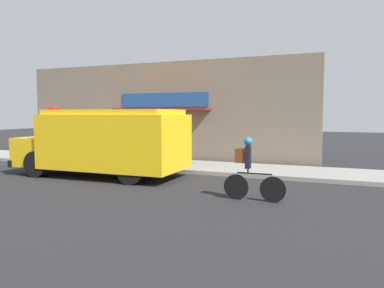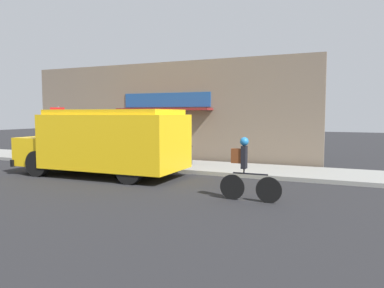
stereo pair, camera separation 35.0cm
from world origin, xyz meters
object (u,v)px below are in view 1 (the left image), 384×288
Objects in this scene: stop_sign_post at (55,124)px; trash_bin at (185,155)px; cyclist at (250,169)px; school_bus at (106,141)px.

stop_sign_post reaches higher than trash_bin.
stop_sign_post reaches higher than cyclist.
trash_bin is (5.92, 0.72, -1.19)m from stop_sign_post.
school_bus is 3.81× the size of cyclist.
school_bus is at bearing -26.83° from stop_sign_post.
school_bus is at bearing 162.61° from cyclist.
cyclist is 2.12× the size of trash_bin.
school_bus is 8.07× the size of trash_bin.
cyclist reaches higher than trash_bin.
school_bus is 3.40m from trash_bin.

